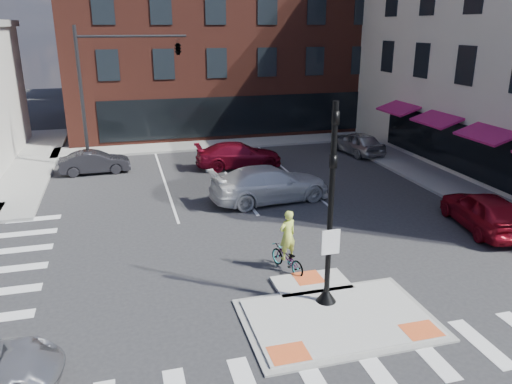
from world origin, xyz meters
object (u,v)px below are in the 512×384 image
object	(u,v)px
red_sedan	(484,211)
white_pickup	(270,184)
bg_car_red	(239,155)
bg_car_silver	(357,143)
cyclist	(287,251)
bg_car_dark	(95,162)

from	to	relation	value
red_sedan	white_pickup	bearing A→B (deg)	-27.50
white_pickup	bg_car_red	xyz separation A→B (m)	(-0.06, 6.17, -0.10)
bg_car_silver	cyclist	distance (m)	17.22
bg_car_silver	cyclist	size ratio (longest dim) A/B	1.97
white_pickup	bg_car_silver	xyz separation A→B (m)	(8.12, 7.25, -0.10)
bg_car_dark	cyclist	bearing A→B (deg)	-156.70
red_sedan	white_pickup	size ratio (longest dim) A/B	0.81
white_pickup	bg_car_red	bearing A→B (deg)	-5.93
white_pickup	cyclist	world-z (taller)	cyclist
bg_car_dark	bg_car_red	distance (m)	8.19
red_sedan	white_pickup	xyz separation A→B (m)	(-7.42, 5.67, 0.04)
cyclist	bg_car_red	bearing A→B (deg)	-114.74
red_sedan	bg_car_red	xyz separation A→B (m)	(-7.48, 11.85, -0.06)
red_sedan	bg_car_dark	xyz separation A→B (m)	(-15.62, 12.76, -0.16)
white_pickup	cyclist	xyz separation A→B (m)	(-1.52, -7.03, -0.10)
red_sedan	cyclist	distance (m)	9.04
bg_car_red	bg_car_silver	bearing A→B (deg)	-81.62
cyclist	red_sedan	bearing A→B (deg)	170.17
bg_car_dark	bg_car_red	world-z (taller)	bg_car_red
white_pickup	bg_car_dark	size ratio (longest dim) A/B	1.50
bg_car_dark	bg_car_red	bearing A→B (deg)	-98.45
bg_car_dark	cyclist	world-z (taller)	cyclist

